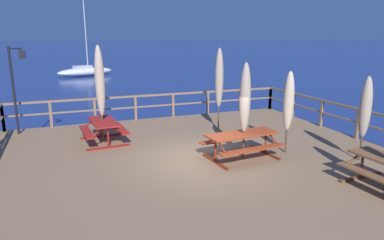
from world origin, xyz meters
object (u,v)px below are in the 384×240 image
(patio_umbrella_tall_back_right, at_px, (245,98))
(picnic_table_mid_right, at_px, (242,140))
(patio_umbrella_tall_mid_right, at_px, (366,108))
(patio_umbrella_short_front, at_px, (289,102))
(patio_umbrella_tall_back_left, at_px, (219,78))
(sailboat_distant, at_px, (85,71))
(patio_umbrella_tall_front, at_px, (100,82))
(lamp_post_hooked, at_px, (16,77))
(picnic_table_mid_left, at_px, (104,127))

(patio_umbrella_tall_back_right, bearing_deg, picnic_table_mid_right, 178.23)
(patio_umbrella_tall_mid_right, bearing_deg, patio_umbrella_short_front, 140.91)
(patio_umbrella_tall_back_left, bearing_deg, patio_umbrella_short_front, -76.45)
(sailboat_distant, bearing_deg, picnic_table_mid_right, -85.38)
(patio_umbrella_tall_front, distance_m, lamp_post_hooked, 3.38)
(patio_umbrella_tall_back_right, xyz_separation_m, patio_umbrella_short_front, (1.47, -0.05, -0.18))
(patio_umbrella_tall_back_right, xyz_separation_m, sailboat_distant, (-2.48, 30.01, -1.93))
(patio_umbrella_tall_front, relative_size, sailboat_distant, 0.42)
(patio_umbrella_tall_back_left, relative_size, patio_umbrella_short_front, 1.23)
(patio_umbrella_short_front, xyz_separation_m, patio_umbrella_tall_mid_right, (1.64, -1.33, -0.05))
(picnic_table_mid_left, distance_m, lamp_post_hooked, 3.76)
(patio_umbrella_short_front, bearing_deg, lamp_post_hooked, 146.67)
(patio_umbrella_tall_back_right, xyz_separation_m, patio_umbrella_tall_mid_right, (3.11, -1.38, -0.23))
(patio_umbrella_tall_back_right, relative_size, patio_umbrella_short_front, 1.11)
(picnic_table_mid_right, xyz_separation_m, patio_umbrella_tall_back_right, (0.06, -0.00, 1.24))
(patio_umbrella_tall_back_left, height_order, lamp_post_hooked, lamp_post_hooked)
(picnic_table_mid_right, bearing_deg, patio_umbrella_tall_back_right, -1.77)
(patio_umbrella_tall_mid_right, distance_m, sailboat_distant, 31.93)
(picnic_table_mid_left, bearing_deg, patio_umbrella_tall_back_left, 2.58)
(picnic_table_mid_left, bearing_deg, patio_umbrella_tall_front, 136.07)
(picnic_table_mid_right, distance_m, lamp_post_hooked, 8.29)
(picnic_table_mid_right, bearing_deg, patio_umbrella_tall_front, 140.27)
(picnic_table_mid_right, relative_size, patio_umbrella_tall_back_right, 0.80)
(picnic_table_mid_right, height_order, patio_umbrella_tall_back_left, patio_umbrella_tall_back_left)
(patio_umbrella_tall_front, height_order, patio_umbrella_tall_back_right, patio_umbrella_tall_front)
(picnic_table_mid_left, xyz_separation_m, sailboat_distant, (1.21, 26.99, -0.68))
(patio_umbrella_tall_back_left, bearing_deg, picnic_table_mid_left, -177.42)
(patio_umbrella_tall_back_right, distance_m, patio_umbrella_short_front, 1.48)
(sailboat_distant, bearing_deg, lamp_post_hooked, -98.92)
(lamp_post_hooked, bearing_deg, picnic_table_mid_left, -37.88)
(patio_umbrella_short_front, height_order, patio_umbrella_tall_mid_right, patio_umbrella_short_front)
(patio_umbrella_short_front, height_order, lamp_post_hooked, lamp_post_hooked)
(patio_umbrella_tall_back_right, height_order, lamp_post_hooked, lamp_post_hooked)
(sailboat_distant, bearing_deg, patio_umbrella_tall_mid_right, -79.90)
(picnic_table_mid_left, bearing_deg, lamp_post_hooked, 142.12)
(picnic_table_mid_right, bearing_deg, picnic_table_mid_left, 140.30)
(picnic_table_mid_left, distance_m, patio_umbrella_tall_back_left, 4.61)
(picnic_table_mid_left, bearing_deg, patio_umbrella_tall_back_right, -39.28)
(picnic_table_mid_right, relative_size, lamp_post_hooked, 0.71)
(patio_umbrella_tall_back_right, height_order, patio_umbrella_short_front, patio_umbrella_tall_back_right)
(patio_umbrella_short_front, xyz_separation_m, lamp_post_hooked, (-7.86, 5.17, 0.49))
(patio_umbrella_tall_front, xyz_separation_m, patio_umbrella_tall_back_right, (3.72, -3.05, -0.28))
(patio_umbrella_short_front, bearing_deg, picnic_table_mid_left, 149.26)
(patio_umbrella_tall_back_right, distance_m, sailboat_distant, 30.17)
(lamp_post_hooked, relative_size, sailboat_distant, 0.41)
(picnic_table_mid_left, xyz_separation_m, picnic_table_mid_right, (3.64, -3.02, 0.01))
(patio_umbrella_tall_front, bearing_deg, patio_umbrella_short_front, -30.82)
(picnic_table_mid_left, relative_size, picnic_table_mid_right, 0.82)
(patio_umbrella_tall_mid_right, distance_m, lamp_post_hooked, 11.52)
(patio_umbrella_tall_front, height_order, patio_umbrella_tall_mid_right, patio_umbrella_tall_front)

